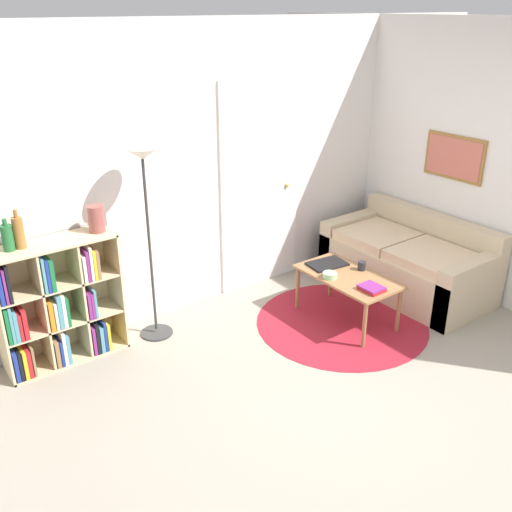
# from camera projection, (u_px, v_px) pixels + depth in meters

# --- Properties ---
(ground_plane) EXTENTS (14.00, 14.00, 0.00)m
(ground_plane) POSITION_uv_depth(u_px,v_px,m) (371.00, 419.00, 4.03)
(ground_plane) COLOR gray
(wall_back) EXTENTS (7.48, 0.11, 2.60)m
(wall_back) POSITION_uv_depth(u_px,v_px,m) (200.00, 172.00, 5.19)
(wall_back) COLOR silver
(wall_back) RESTS_ON ground_plane
(wall_right) EXTENTS (0.08, 5.24, 2.60)m
(wall_right) POSITION_uv_depth(u_px,v_px,m) (457.00, 159.00, 5.57)
(wall_right) COLOR silver
(wall_right) RESTS_ON ground_plane
(rug) EXTENTS (1.56, 1.56, 0.01)m
(rug) POSITION_uv_depth(u_px,v_px,m) (341.00, 322.00, 5.24)
(rug) COLOR maroon
(rug) RESTS_ON ground_plane
(bookshelf) EXTENTS (0.96, 0.34, 1.03)m
(bookshelf) POSITION_uv_depth(u_px,v_px,m) (55.00, 307.00, 4.53)
(bookshelf) COLOR beige
(bookshelf) RESTS_ON ground_plane
(floor_lamp) EXTENTS (0.30, 0.30, 1.68)m
(floor_lamp) POSITION_uv_depth(u_px,v_px,m) (145.00, 184.00, 4.52)
(floor_lamp) COLOR #333333
(floor_lamp) RESTS_ON ground_plane
(couch) EXTENTS (0.88, 1.66, 0.74)m
(couch) POSITION_uv_depth(u_px,v_px,m) (410.00, 262.00, 5.81)
(couch) COLOR #CCB793
(couch) RESTS_ON ground_plane
(coffee_table) EXTENTS (0.51, 0.94, 0.45)m
(coffee_table) POSITION_uv_depth(u_px,v_px,m) (348.00, 280.00, 5.15)
(coffee_table) COLOR #996B42
(coffee_table) RESTS_ON ground_plane
(laptop) EXTENTS (0.38, 0.28, 0.02)m
(laptop) POSITION_uv_depth(u_px,v_px,m) (327.00, 264.00, 5.33)
(laptop) COLOR black
(laptop) RESTS_ON coffee_table
(bowl) EXTENTS (0.13, 0.13, 0.05)m
(bowl) POSITION_uv_depth(u_px,v_px,m) (330.00, 275.00, 5.07)
(bowl) COLOR #9ED193
(bowl) RESTS_ON coffee_table
(book_stack_on_table) EXTENTS (0.17, 0.20, 0.04)m
(book_stack_on_table) POSITION_uv_depth(u_px,v_px,m) (372.00, 288.00, 4.85)
(book_stack_on_table) COLOR #B21E23
(book_stack_on_table) RESTS_ON coffee_table
(cup) EXTENTS (0.07, 0.07, 0.08)m
(cup) POSITION_uv_depth(u_px,v_px,m) (362.00, 266.00, 5.22)
(cup) COLOR #28282D
(cup) RESTS_ON coffee_table
(bottle_middle) EXTENTS (0.08, 0.08, 0.25)m
(bottle_middle) POSITION_uv_depth(u_px,v_px,m) (7.00, 237.00, 4.15)
(bottle_middle) COLOR #236633
(bottle_middle) RESTS_ON bookshelf
(bottle_right) EXTENTS (0.08, 0.08, 0.30)m
(bottle_right) POSITION_uv_depth(u_px,v_px,m) (19.00, 232.00, 4.18)
(bottle_right) COLOR olive
(bottle_right) RESTS_ON bookshelf
(vase_on_shelf) EXTENTS (0.13, 0.13, 0.22)m
(vase_on_shelf) POSITION_uv_depth(u_px,v_px,m) (96.00, 219.00, 4.49)
(vase_on_shelf) COLOR #934C47
(vase_on_shelf) RESTS_ON bookshelf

